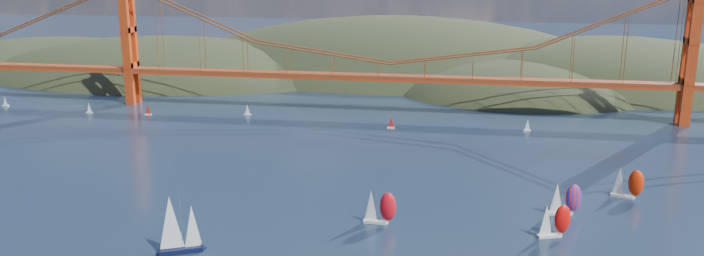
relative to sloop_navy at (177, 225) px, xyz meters
name	(u,v)px	position (x,y,z in m)	size (l,w,h in m)	color
headlands	(488,98)	(77.01, 249.93, -19.39)	(725.00, 225.00, 96.00)	black
bridge	(387,39)	(30.31, 151.64, 25.30)	(552.00, 12.00, 55.00)	maroon
sloop_navy	(177,225)	(0.00, 0.00, 0.00)	(10.78, 8.58, 15.71)	black
racer_0	(379,207)	(43.84, 25.59, -2.29)	(8.65, 3.70, 9.84)	silver
racer_1	(554,220)	(87.37, 24.19, -2.49)	(8.41, 5.30, 9.41)	silver
racer_3	(627,182)	(111.12, 56.58, -2.29)	(8.79, 5.68, 9.83)	silver
racer_rwb	(565,198)	(91.86, 40.05, -2.34)	(8.59, 3.86, 9.73)	silver
distant_boat_0	(5,101)	(-142.85, 135.55, -4.53)	(3.00, 2.00, 4.70)	silver
distant_boat_1	(89,108)	(-97.53, 129.17, -4.53)	(3.00, 2.00, 4.70)	silver
distant_boat_2	(148,110)	(-70.40, 129.82, -4.53)	(3.00, 2.00, 4.70)	silver
distant_boat_3	(247,110)	(-28.13, 137.16, -4.53)	(3.00, 2.00, 4.70)	silver
distant_boat_8	(528,125)	(89.01, 129.51, -4.53)	(3.00, 2.00, 4.70)	silver
distant_boat_9	(391,122)	(35.62, 124.82, -4.53)	(3.00, 2.00, 4.70)	silver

